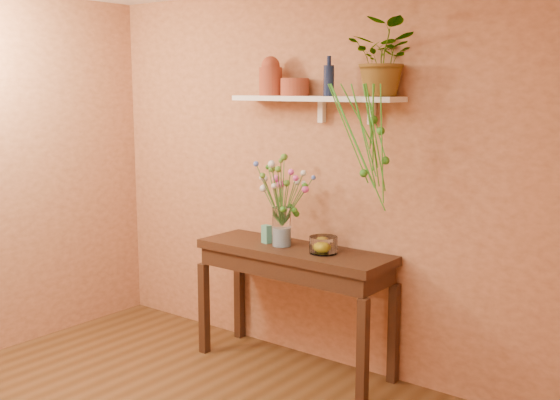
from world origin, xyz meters
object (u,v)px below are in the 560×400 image
at_px(terracotta_jug, 271,77).
at_px(glass_vase, 282,230).
at_px(bouquet, 283,185).
at_px(blue_bottle, 329,80).
at_px(spider_plant, 385,58).
at_px(sideboard, 294,265).
at_px(glass_bowl, 323,246).

relative_size(terracotta_jug, glass_vase, 1.00).
bearing_deg(bouquet, terracotta_jug, 148.69).
height_order(glass_vase, bouquet, bouquet).
distance_m(blue_bottle, glass_vase, 1.10).
height_order(blue_bottle, glass_vase, blue_bottle).
bearing_deg(spider_plant, sideboard, -168.20).
relative_size(spider_plant, glass_bowl, 2.53).
distance_m(sideboard, spider_plant, 1.56).
bearing_deg(bouquet, sideboard, 6.74).
distance_m(bouquet, glass_bowl, 0.52).
relative_size(sideboard, bouquet, 2.88).
bearing_deg(glass_vase, blue_bottle, 18.98).
distance_m(blue_bottle, glass_bowl, 1.12).
height_order(sideboard, terracotta_jug, terracotta_jug).
distance_m(glass_vase, bouquet, 0.32).
distance_m(terracotta_jug, glass_bowl, 1.27).
bearing_deg(glass_vase, terracotta_jug, 147.26).
bearing_deg(bouquet, glass_vase, -167.25).
distance_m(terracotta_jug, bouquet, 0.79).
relative_size(blue_bottle, bouquet, 0.53).
relative_size(sideboard, terracotta_jug, 5.22).
bearing_deg(sideboard, terracotta_jug, 158.77).
bearing_deg(glass_vase, spider_plant, 11.18).
relative_size(terracotta_jug, bouquet, 0.55).
bearing_deg(glass_bowl, sideboard, 177.32).
height_order(blue_bottle, bouquet, blue_bottle).
relative_size(glass_vase, bouquet, 0.55).
bearing_deg(blue_bottle, sideboard, -156.06).
bearing_deg(glass_bowl, bouquet, 179.79).
bearing_deg(glass_bowl, spider_plant, 21.42).
bearing_deg(sideboard, glass_vase, -172.75).
xyz_separation_m(sideboard, spider_plant, (0.62, 0.13, 1.43)).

